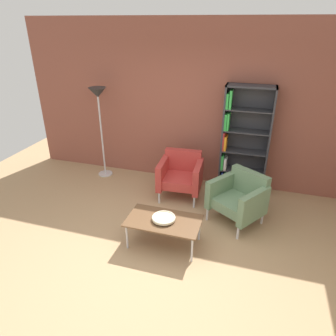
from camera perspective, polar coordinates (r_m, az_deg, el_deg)
name	(u,v)px	position (r m, az deg, el deg)	size (l,w,h in m)	color
ground_plane	(145,259)	(4.20, -4.24, -16.59)	(8.32, 8.32, 0.00)	tan
brick_back_panel	(191,105)	(5.63, 4.37, 11.61)	(6.40, 0.12, 2.90)	brown
bookshelf_tall	(242,141)	(5.46, 13.56, 4.86)	(0.80, 0.30, 1.90)	#333338
coffee_table_low	(164,222)	(4.20, -0.80, -10.01)	(1.00, 0.56, 0.40)	brown
decorative_bowl	(164,218)	(4.16, -0.81, -9.27)	(0.32, 0.32, 0.05)	beige
armchair_spare_guest	(181,174)	(5.32, 2.40, -1.14)	(0.76, 0.70, 0.78)	#B73833
armchair_near_window	(239,197)	(4.76, 13.12, -5.33)	(0.94, 0.93, 0.78)	slate
floor_lamp_torchiere	(99,104)	(5.86, -12.80, 11.62)	(0.32, 0.32, 1.74)	silver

